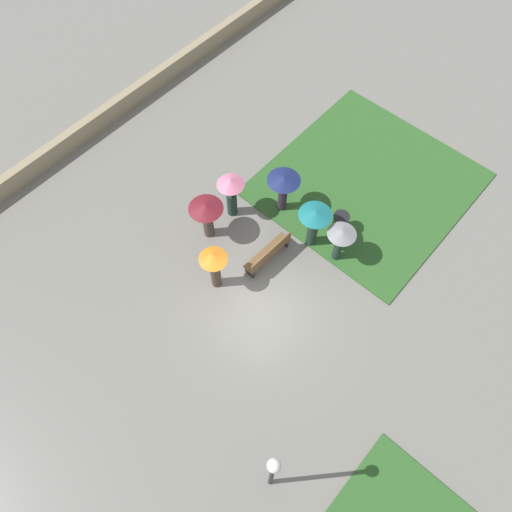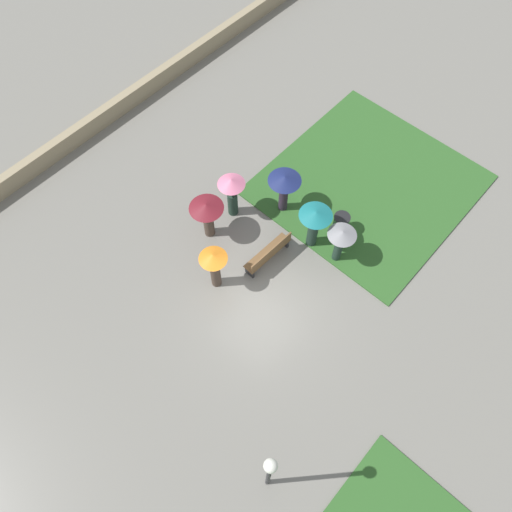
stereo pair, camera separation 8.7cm
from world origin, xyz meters
name	(u,v)px [view 1 (the left image)]	position (x,y,z in m)	size (l,w,h in m)	color
ground_plane	(261,303)	(0.00, 0.00, 0.00)	(90.00, 90.00, 0.00)	slate
lawn_patch_near	(367,183)	(-6.31, -0.22, 0.03)	(7.21, 6.83, 0.06)	#2D5B26
parapet_wall	(68,142)	(0.00, -9.94, 0.38)	(45.00, 0.35, 0.75)	gray
park_bench	(269,253)	(-1.37, -0.84, 0.47)	(1.89, 0.51, 0.90)	brown
lamp_post	(272,472)	(3.87, 3.75, 2.48)	(0.32, 0.32, 3.78)	#2D2D30
trash_bin	(340,223)	(-3.96, 0.20, 0.43)	(0.57, 0.57, 0.85)	#335638
crowd_person_navy	(283,185)	(-3.34, -1.91, 1.37)	(1.15, 1.15, 1.83)	#2D2333
crowd_person_teal	(314,222)	(-2.88, -0.22, 1.32)	(1.11, 1.11, 1.90)	#1E3328
crowd_person_orange	(214,264)	(0.43, -1.56, 1.31)	(0.91, 0.91, 1.90)	#47382D
crowd_person_pink	(231,191)	(-2.01, -3.13, 1.28)	(0.95, 0.95, 1.88)	#1E3328
crowd_person_grey	(341,238)	(-2.99, 0.80, 1.25)	(0.95, 0.95, 1.70)	#1E3328
crowd_person_maroon	(207,213)	(-0.82, -3.13, 1.25)	(1.17, 1.17, 1.72)	#47382D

